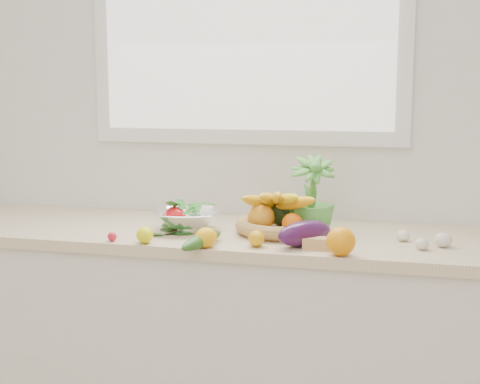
% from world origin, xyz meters
% --- Properties ---
extents(back_wall, '(4.50, 0.02, 2.70)m').
position_xyz_m(back_wall, '(0.00, 2.25, 1.35)').
color(back_wall, white).
rests_on(back_wall, ground).
extents(counter_cabinet, '(2.20, 0.58, 0.86)m').
position_xyz_m(counter_cabinet, '(0.00, 1.95, 0.43)').
color(counter_cabinet, silver).
rests_on(counter_cabinet, ground).
extents(countertop, '(2.24, 0.62, 0.04)m').
position_xyz_m(countertop, '(0.00, 1.95, 0.88)').
color(countertop, beige).
rests_on(countertop, counter_cabinet).
extents(window_frame, '(1.30, 0.03, 1.10)m').
position_xyz_m(window_frame, '(0.00, 2.23, 1.75)').
color(window_frame, white).
rests_on(window_frame, back_wall).
extents(window_pane, '(1.18, 0.01, 0.98)m').
position_xyz_m(window_pane, '(0.00, 2.21, 1.75)').
color(window_pane, white).
rests_on(window_pane, window_frame).
extents(orange_loose, '(0.12, 0.12, 0.09)m').
position_xyz_m(orange_loose, '(0.45, 1.67, 0.95)').
color(orange_loose, orange).
rests_on(orange_loose, countertop).
extents(lemon_a, '(0.08, 0.09, 0.06)m').
position_xyz_m(lemon_a, '(-0.22, 1.68, 0.93)').
color(lemon_a, yellow).
rests_on(lemon_a, countertop).
extents(lemon_b, '(0.10, 0.11, 0.07)m').
position_xyz_m(lemon_b, '(-0.00, 1.67, 0.93)').
color(lemon_b, '#F1A80D').
rests_on(lemon_b, countertop).
extents(lemon_c, '(0.08, 0.08, 0.05)m').
position_xyz_m(lemon_c, '(0.16, 1.73, 0.93)').
color(lemon_c, orange).
rests_on(lemon_c, countertop).
extents(apple, '(0.11, 0.11, 0.08)m').
position_xyz_m(apple, '(-0.20, 1.93, 0.94)').
color(apple, red).
rests_on(apple, countertop).
extents(ginger, '(0.12, 0.06, 0.04)m').
position_xyz_m(ginger, '(0.37, 1.74, 0.92)').
color(ginger, tan).
rests_on(ginger, countertop).
extents(garlic_a, '(0.06, 0.06, 0.04)m').
position_xyz_m(garlic_a, '(0.64, 1.93, 0.92)').
color(garlic_a, beige).
rests_on(garlic_a, countertop).
extents(garlic_b, '(0.08, 0.08, 0.05)m').
position_xyz_m(garlic_b, '(0.77, 1.87, 0.92)').
color(garlic_b, silver).
rests_on(garlic_b, countertop).
extents(garlic_c, '(0.06, 0.06, 0.04)m').
position_xyz_m(garlic_c, '(0.70, 1.81, 0.92)').
color(garlic_c, silver).
rests_on(garlic_c, countertop).
extents(eggplant, '(0.21, 0.22, 0.09)m').
position_xyz_m(eggplant, '(0.31, 1.77, 0.94)').
color(eggplant, '#35103B').
rests_on(eggplant, countertop).
extents(cucumber, '(0.10, 0.27, 0.05)m').
position_xyz_m(cucumber, '(-0.02, 1.67, 0.92)').
color(cucumber, '#235318').
rests_on(cucumber, countertop).
extents(radish, '(0.03, 0.03, 0.03)m').
position_xyz_m(radish, '(-0.35, 1.68, 0.92)').
color(radish, red).
rests_on(radish, countertop).
extents(potted_herb, '(0.21, 0.21, 0.30)m').
position_xyz_m(potted_herb, '(0.30, 2.00, 1.03)').
color(potted_herb, '#4D9B38').
rests_on(potted_herb, countertop).
extents(fruit_basket, '(0.40, 0.40, 0.18)m').
position_xyz_m(fruit_basket, '(0.19, 1.95, 0.95)').
color(fruit_basket, tan).
rests_on(fruit_basket, countertop).
extents(colander_with_spinach, '(0.28, 0.28, 0.12)m').
position_xyz_m(colander_with_spinach, '(-0.14, 1.90, 0.96)').
color(colander_with_spinach, white).
rests_on(colander_with_spinach, countertop).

